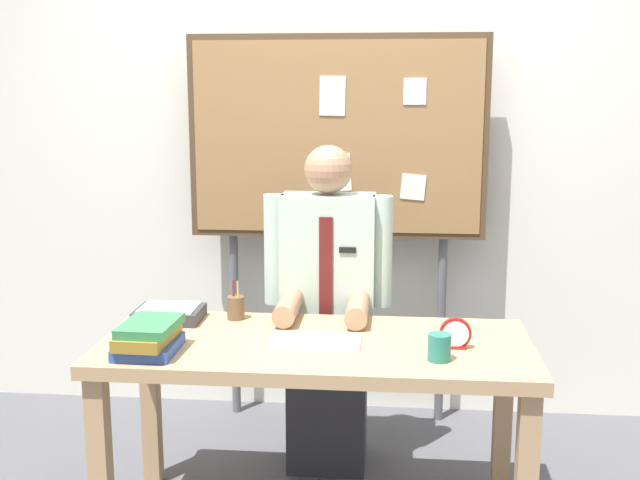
{
  "coord_description": "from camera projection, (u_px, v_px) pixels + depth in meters",
  "views": [
    {
      "loc": [
        0.28,
        -2.74,
        1.66
      ],
      "look_at": [
        0.0,
        0.16,
        1.1
      ],
      "focal_mm": 43.78,
      "sensor_mm": 36.0,
      "label": 1
    }
  ],
  "objects": [
    {
      "name": "desk",
      "position": [
        316.0,
        367.0,
        2.9
      ],
      "size": [
        1.59,
        0.7,
        0.75
      ],
      "color": "tan",
      "rests_on": "ground_plane"
    },
    {
      "name": "book_stack",
      "position": [
        149.0,
        337.0,
        2.74
      ],
      "size": [
        0.21,
        0.29,
        0.12
      ],
      "color": "#2D4C99",
      "rests_on": "desk"
    },
    {
      "name": "open_notebook",
      "position": [
        314.0,
        341.0,
        2.86
      ],
      "size": [
        0.33,
        0.19,
        0.01
      ],
      "primitive_type": "cube",
      "rotation": [
        0.0,
        0.0,
        0.02
      ],
      "color": "#F4EFCC",
      "rests_on": "desk"
    },
    {
      "name": "person",
      "position": [
        328.0,
        321.0,
        3.4
      ],
      "size": [
        0.55,
        0.56,
        1.43
      ],
      "color": "#2D2D33",
      "rests_on": "ground_plane"
    },
    {
      "name": "back_wall",
      "position": [
        340.0,
        152.0,
        3.96
      ],
      "size": [
        6.4,
        0.08,
        2.7
      ],
      "primitive_type": "cube",
      "color": "silver",
      "rests_on": "ground_plane"
    },
    {
      "name": "desk_clock",
      "position": [
        455.0,
        335.0,
        2.79
      ],
      "size": [
        0.11,
        0.04,
        0.11
      ],
      "color": "maroon",
      "rests_on": "desk"
    },
    {
      "name": "coffee_mug",
      "position": [
        439.0,
        347.0,
        2.66
      ],
      "size": [
        0.08,
        0.08,
        0.09
      ],
      "primitive_type": "cylinder",
      "color": "#267266",
      "rests_on": "desk"
    },
    {
      "name": "pen_holder",
      "position": [
        236.0,
        307.0,
        3.15
      ],
      "size": [
        0.07,
        0.07,
        0.16
      ],
      "color": "brown",
      "rests_on": "desk"
    },
    {
      "name": "bulletin_board",
      "position": [
        337.0,
        143.0,
        3.75
      ],
      "size": [
        1.44,
        0.09,
        1.92
      ],
      "color": "#4C3823",
      "rests_on": "ground_plane"
    },
    {
      "name": "paper_tray",
      "position": [
        169.0,
        314.0,
        3.13
      ],
      "size": [
        0.26,
        0.2,
        0.06
      ],
      "color": "#333338",
      "rests_on": "desk"
    }
  ]
}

